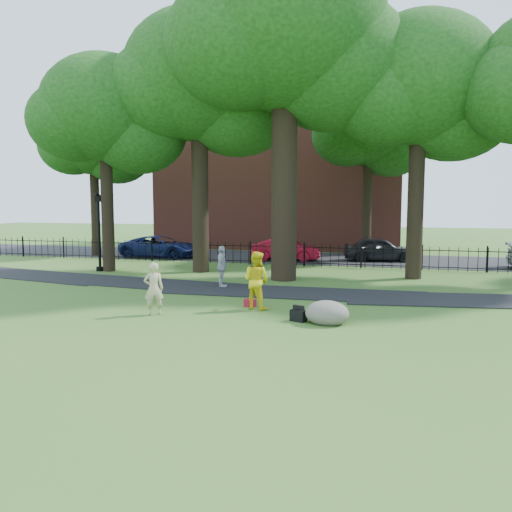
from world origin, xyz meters
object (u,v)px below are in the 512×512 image
(woman, at_px, (154,289))
(lamppost, at_px, (99,233))
(boulder, at_px, (327,311))
(man, at_px, (256,280))
(big_tree, at_px, (288,41))
(red_sedan, at_px, (286,249))

(woman, distance_m, lamppost, 10.98)
(boulder, bearing_deg, woman, -176.95)
(woman, height_order, man, man)
(man, height_order, boulder, man)
(woman, bearing_deg, man, 179.87)
(lamppost, bearing_deg, big_tree, -19.16)
(big_tree, xyz_separation_m, red_sedan, (-1.65, 7.35, -9.49))
(big_tree, bearing_deg, man, -86.65)
(man, xyz_separation_m, red_sedan, (-2.02, 13.64, -0.27))
(man, xyz_separation_m, lamppost, (-9.94, 6.57, 0.98))
(boulder, distance_m, red_sedan, 15.65)
(lamppost, bearing_deg, man, -50.89)
(big_tree, height_order, woman, big_tree)
(man, bearing_deg, woman, 48.63)
(man, height_order, lamppost, lamppost)
(big_tree, relative_size, woman, 9.01)
(boulder, bearing_deg, man, 150.69)
(man, bearing_deg, red_sedan, -63.89)
(woman, xyz_separation_m, boulder, (5.17, 0.28, -0.44))
(big_tree, height_order, man, big_tree)
(big_tree, relative_size, lamppost, 3.70)
(woman, relative_size, red_sedan, 0.40)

